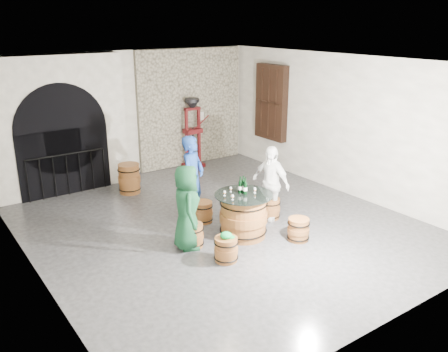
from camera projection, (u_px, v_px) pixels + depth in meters
ground at (218, 224)px, 9.55m from camera, size 8.00×8.00×0.00m
wall_back at (130, 114)px, 12.14m from camera, size 8.00×0.00×8.00m
wall_front at (398, 215)px, 5.94m from camera, size 8.00×0.00×8.00m
wall_left at (27, 182)px, 7.12m from camera, size 0.00×8.00×8.00m
wall_right at (342, 125)px, 10.95m from camera, size 0.00×8.00×8.00m
ceiling at (218, 62)px, 8.53m from camera, size 8.00×8.00×0.00m
stone_facing_panel at (191, 108)px, 13.08m from camera, size 3.20×0.12×3.18m
arched_opening at (58, 126)px, 10.90m from camera, size 3.10×0.60×3.19m
shuttered_window at (271, 102)px, 12.68m from camera, size 0.23×1.10×2.00m
barrel_table at (243, 215)px, 8.92m from camera, size 1.10×1.10×0.84m
barrel_stool_left at (192, 235)px, 8.57m from camera, size 0.42×0.42×0.43m
barrel_stool_far at (203, 212)px, 9.61m from camera, size 0.42×0.42×0.43m
barrel_stool_right at (270, 208)px, 9.79m from camera, size 0.42×0.42×0.43m
barrel_stool_near_right at (298, 230)px, 8.81m from camera, size 0.42×0.42×0.43m
barrel_stool_near_left at (226, 249)px, 8.05m from camera, size 0.42×0.42×0.43m
green_cap at (226, 235)px, 7.97m from camera, size 0.25×0.20×0.11m
person_green at (187, 207)px, 8.35m from camera, size 0.75×0.89×1.55m
person_blue at (193, 178)px, 9.56m from camera, size 0.76×0.69×1.75m
person_white at (271, 183)px, 9.59m from camera, size 0.54×0.96×1.55m
wine_bottle_left at (240, 186)px, 8.81m from camera, size 0.08×0.08×0.32m
wine_bottle_center at (245, 187)px, 8.76m from camera, size 0.08×0.08×0.32m
wine_bottle_right at (243, 186)px, 8.84m from camera, size 0.08×0.08×0.32m
tasting_glass_a at (233, 197)px, 8.50m from camera, size 0.05×0.05×0.10m
tasting_glass_b at (255, 190)px, 8.86m from camera, size 0.05×0.05×0.10m
tasting_glass_c at (231, 189)px, 8.89m from camera, size 0.05×0.05×0.10m
tasting_glass_d at (246, 188)px, 8.96m from camera, size 0.05×0.05×0.10m
tasting_glass_e at (255, 191)px, 8.82m from camera, size 0.05×0.05×0.10m
tasting_glass_f at (225, 193)px, 8.69m from camera, size 0.05×0.05×0.10m
side_barrel at (129, 179)px, 11.17m from camera, size 0.53×0.53×0.71m
corking_press at (193, 128)px, 12.89m from camera, size 0.79×0.44×1.91m
control_box at (200, 116)px, 13.23m from camera, size 0.18×0.10×0.22m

